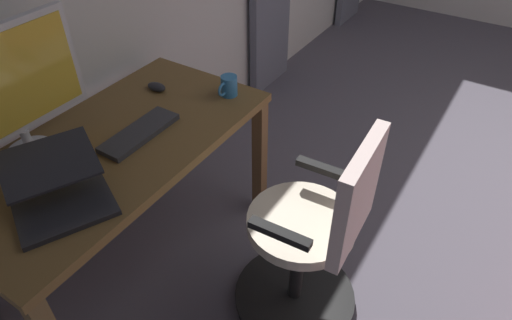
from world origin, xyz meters
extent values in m
cube|color=brown|center=(1.57, -2.17, 0.73)|extent=(1.37, 0.71, 0.04)
cube|color=brown|center=(0.92, -1.86, 0.36)|extent=(0.06, 0.06, 0.71)
cube|color=brown|center=(0.92, -2.48, 0.36)|extent=(0.06, 0.06, 0.71)
cylinder|color=black|center=(1.36, -1.39, 0.04)|extent=(0.56, 0.56, 0.02)
sphere|color=black|center=(1.10, -1.40, 0.03)|extent=(0.05, 0.05, 0.05)
sphere|color=black|center=(1.29, -1.64, 0.03)|extent=(0.05, 0.05, 0.05)
sphere|color=black|center=(1.57, -1.53, 0.03)|extent=(0.05, 0.05, 0.05)
sphere|color=black|center=(1.26, -1.15, 0.03)|extent=(0.05, 0.05, 0.05)
cylinder|color=black|center=(1.36, -1.39, 0.27)|extent=(0.06, 0.06, 0.47)
cylinder|color=beige|center=(1.36, -1.39, 0.53)|extent=(0.46, 0.46, 0.05)
cube|color=beige|center=(1.35, -1.19, 0.77)|extent=(0.38, 0.07, 0.43)
cube|color=black|center=(1.56, -1.38, 0.67)|extent=(0.05, 0.24, 0.03)
cube|color=black|center=(1.16, -1.40, 0.67)|extent=(0.05, 0.24, 0.03)
cylinder|color=silver|center=(1.78, -2.40, 0.76)|extent=(0.18, 0.18, 0.01)
cylinder|color=silver|center=(1.78, -2.40, 0.81)|extent=(0.04, 0.04, 0.09)
cube|color=silver|center=(1.78, -2.41, 1.06)|extent=(0.62, 0.03, 0.41)
cube|color=gold|center=(1.78, -2.39, 1.06)|extent=(0.57, 0.01, 0.36)
cube|color=#333338|center=(1.47, -2.11, 0.77)|extent=(0.37, 0.13, 0.02)
cube|color=#232328|center=(1.93, -2.01, 0.76)|extent=(0.39, 0.35, 0.02)
cube|color=#232328|center=(1.88, -2.11, 0.89)|extent=(0.38, 0.34, 0.07)
ellipsoid|color=#232328|center=(1.15, -2.30, 0.77)|extent=(0.06, 0.10, 0.04)
cylinder|color=teal|center=(1.00, -1.98, 0.80)|extent=(0.08, 0.08, 0.10)
torus|color=teal|center=(1.05, -1.98, 0.81)|extent=(0.07, 0.01, 0.07)
camera|label=1|loc=(2.50, -0.88, 1.87)|focal=31.57mm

